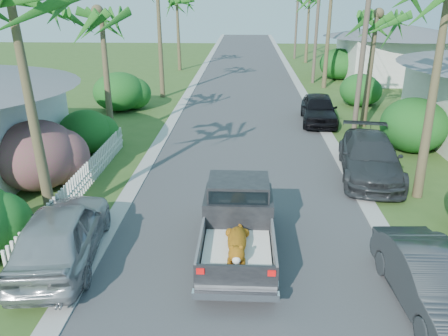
# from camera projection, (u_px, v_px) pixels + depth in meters

# --- Properties ---
(ground) EXTENTS (120.00, 120.00, 0.00)m
(ground) POSITION_uv_depth(u_px,v_px,m) (244.00, 291.00, 10.88)
(ground) COLOR #365520
(ground) RESTS_ON ground
(road) EXTENTS (8.00, 100.00, 0.02)m
(road) POSITION_uv_depth(u_px,v_px,m) (246.00, 89.00, 34.08)
(road) COLOR #38383A
(road) RESTS_ON ground
(curb_left) EXTENTS (0.60, 100.00, 0.06)m
(curb_left) POSITION_uv_depth(u_px,v_px,m) (191.00, 89.00, 34.27)
(curb_left) COLOR #A5A39E
(curb_left) RESTS_ON ground
(curb_right) EXTENTS (0.60, 100.00, 0.06)m
(curb_right) POSITION_uv_depth(u_px,v_px,m) (301.00, 90.00, 33.88)
(curb_right) COLOR #A5A39E
(curb_right) RESTS_ON ground
(pickup_truck) EXTENTS (1.98, 5.12, 2.06)m
(pickup_truck) POSITION_uv_depth(u_px,v_px,m) (238.00, 217.00, 12.38)
(pickup_truck) COLOR black
(pickup_truck) RESTS_ON ground
(parked_car_rn) EXTENTS (1.72, 4.29, 1.39)m
(parked_car_rn) POSITION_uv_depth(u_px,v_px,m) (431.00, 282.00, 10.10)
(parked_car_rn) COLOR #2F3134
(parked_car_rn) RESTS_ON ground
(parked_car_rm) EXTENTS (3.00, 5.79, 1.61)m
(parked_car_rm) POSITION_uv_depth(u_px,v_px,m) (370.00, 157.00, 17.51)
(parked_car_rm) COLOR #2F3134
(parked_car_rm) RESTS_ON ground
(parked_car_rf) EXTENTS (2.24, 4.86, 1.61)m
(parked_car_rf) POSITION_uv_depth(u_px,v_px,m) (319.00, 109.00, 24.93)
(parked_car_rf) COLOR black
(parked_car_rf) RESTS_ON ground
(parked_car_ln) EXTENTS (2.55, 5.10, 1.67)m
(parked_car_ln) POSITION_uv_depth(u_px,v_px,m) (62.00, 233.00, 11.87)
(parked_car_ln) COLOR #9EA0A5
(parked_car_ln) RESTS_ON ground
(palm_l_b) EXTENTS (4.40, 4.40, 7.40)m
(palm_l_b) POSITION_uv_depth(u_px,v_px,m) (100.00, 12.00, 20.05)
(palm_l_b) COLOR brown
(palm_l_b) RESTS_ON ground
(palm_l_d) EXTENTS (4.40, 4.40, 7.70)m
(palm_l_d) POSITION_uv_depth(u_px,v_px,m) (177.00, 0.00, 40.35)
(palm_l_d) COLOR brown
(palm_l_d) RESTS_ON ground
(palm_r_b) EXTENTS (4.40, 4.40, 7.20)m
(palm_r_b) POSITION_uv_depth(u_px,v_px,m) (377.00, 14.00, 22.31)
(palm_r_b) COLOR brown
(palm_r_b) RESTS_ON ground
(shrub_l_b) EXTENTS (3.00, 3.30, 2.60)m
(shrub_l_b) POSITION_uv_depth(u_px,v_px,m) (37.00, 155.00, 16.32)
(shrub_l_b) COLOR #A8185E
(shrub_l_b) RESTS_ON ground
(shrub_l_c) EXTENTS (2.40, 2.64, 2.00)m
(shrub_l_c) POSITION_uv_depth(u_px,v_px,m) (85.00, 132.00, 20.12)
(shrub_l_c) COLOR #164313
(shrub_l_c) RESTS_ON ground
(shrub_l_d) EXTENTS (3.20, 3.52, 2.40)m
(shrub_l_d) POSITION_uv_depth(u_px,v_px,m) (119.00, 92.00, 27.50)
(shrub_l_d) COLOR #164313
(shrub_l_d) RESTS_ON ground
(shrub_r_b) EXTENTS (3.00, 3.30, 2.50)m
(shrub_r_b) POSITION_uv_depth(u_px,v_px,m) (414.00, 125.00, 20.28)
(shrub_r_b) COLOR #164313
(shrub_r_b) RESTS_ON ground
(shrub_r_c) EXTENTS (2.60, 2.86, 2.10)m
(shrub_r_c) POSITION_uv_depth(u_px,v_px,m) (360.00, 90.00, 28.72)
(shrub_r_c) COLOR #164313
(shrub_r_c) RESTS_ON ground
(shrub_r_d) EXTENTS (3.20, 3.52, 2.60)m
(shrub_r_d) POSITION_uv_depth(u_px,v_px,m) (338.00, 64.00, 37.89)
(shrub_r_d) COLOR #164313
(shrub_r_d) RESTS_ON ground
(picket_fence) EXTENTS (0.10, 11.00, 1.00)m
(picket_fence) POSITION_uv_depth(u_px,v_px,m) (83.00, 181.00, 16.07)
(picket_fence) COLOR white
(picket_fence) RESTS_ON ground
(house_right_far) EXTENTS (9.00, 8.00, 4.60)m
(house_right_far) POSITION_uv_depth(u_px,v_px,m) (398.00, 55.00, 37.36)
(house_right_far) COLOR silver
(house_right_far) RESTS_ON ground
(utility_pole_b) EXTENTS (1.60, 0.26, 9.00)m
(utility_pole_b) POSITION_uv_depth(u_px,v_px,m) (364.00, 46.00, 21.00)
(utility_pole_b) COLOR brown
(utility_pole_b) RESTS_ON ground
(utility_pole_c) EXTENTS (1.60, 0.26, 9.00)m
(utility_pole_c) POSITION_uv_depth(u_px,v_px,m) (317.00, 25.00, 34.92)
(utility_pole_c) COLOR brown
(utility_pole_c) RESTS_ON ground
(utility_pole_d) EXTENTS (1.60, 0.26, 9.00)m
(utility_pole_d) POSITION_uv_depth(u_px,v_px,m) (297.00, 17.00, 48.84)
(utility_pole_d) COLOR brown
(utility_pole_d) RESTS_ON ground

